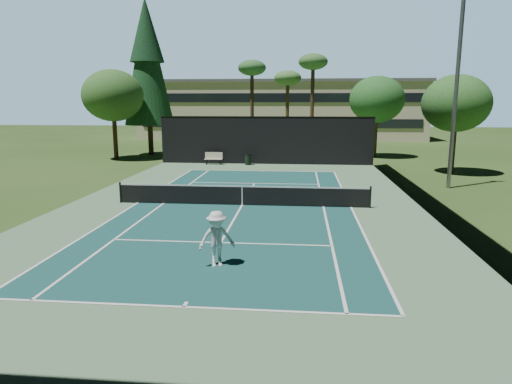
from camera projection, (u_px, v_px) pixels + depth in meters
The scene contains 21 objects.
ground at pixel (242, 205), 23.26m from camera, with size 160.00×160.00×0.00m, color #2B481B.
apron_slab at pixel (242, 205), 23.26m from camera, with size 18.00×32.00×0.01m, color #597F5A.
court_surface at pixel (242, 205), 23.26m from camera, with size 10.97×23.77×0.01m, color #174A46.
court_lines at pixel (242, 205), 23.26m from camera, with size 11.07×23.87×0.01m.
tennis_net at pixel (242, 195), 23.15m from camera, with size 12.90×0.10×1.10m.
fence at pixel (242, 166), 22.94m from camera, with size 18.04×32.05×4.03m.
player at pixel (217, 239), 14.48m from camera, with size 1.17×0.67×1.81m, color white.
tennis_ball_b at pixel (258, 189), 27.31m from camera, with size 0.07×0.07×0.07m, color #BBCB2E.
tennis_ball_c at pixel (260, 187), 28.25m from camera, with size 0.06×0.06×0.06m, color #B8D430.
tennis_ball_d at pixel (159, 185), 28.87m from camera, with size 0.06×0.06×0.06m, color #C2DA31.
park_bench at pixel (214, 158), 38.66m from camera, with size 1.50×0.45×1.02m.
trash_bin at pixel (248, 159), 38.24m from camera, with size 0.56×0.56×0.95m.
pine_tree at pixel (147, 56), 44.04m from camera, with size 4.80×4.80×15.00m.
palm_a at pixel (252, 72), 45.31m from camera, with size 2.80×2.80×9.32m.
palm_b at pixel (288, 81), 47.10m from camera, with size 2.80×2.80×8.42m.
palm_c at pixel (313, 66), 43.69m from camera, with size 2.80×2.80×9.77m.
decid_tree_a at pixel (377, 100), 42.77m from camera, with size 5.12×5.12×7.62m.
decid_tree_b at pixel (456, 104), 32.69m from camera, with size 4.80×4.80×7.14m.
decid_tree_c at pixel (113, 96), 41.05m from camera, with size 5.44×5.44×8.09m.
campus_building at pixel (281, 109), 67.36m from camera, with size 40.50×12.50×8.30m.
light_pole at pixel (457, 80), 26.75m from camera, with size 0.90×0.25×12.22m.
Camera 1 is at (2.88, -22.52, 5.15)m, focal length 32.00 mm.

